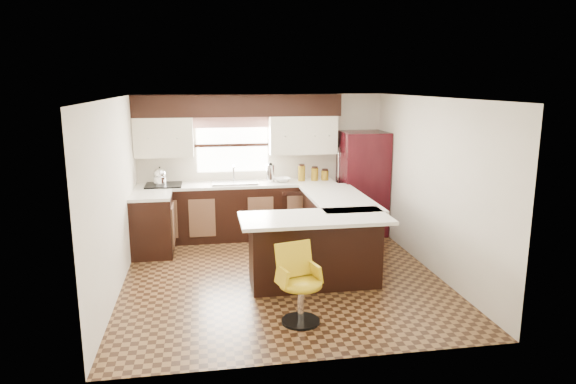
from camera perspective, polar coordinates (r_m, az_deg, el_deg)
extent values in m
plane|color=#49301A|center=(7.09, -0.69, -9.36)|extent=(4.40, 4.40, 0.00)
plane|color=silver|center=(6.60, -0.75, 10.42)|extent=(4.40, 4.40, 0.00)
plane|color=beige|center=(8.89, -2.91, 3.07)|extent=(4.40, 0.00, 4.40)
plane|color=beige|center=(4.65, 3.49, -5.36)|extent=(4.40, 0.00, 4.40)
plane|color=beige|center=(6.75, -18.61, -0.45)|extent=(0.00, 4.40, 4.40)
plane|color=beige|center=(7.36, 15.66, 0.73)|extent=(0.00, 4.40, 4.40)
cube|color=black|center=(8.71, -5.57, -2.21)|extent=(3.30, 0.60, 0.90)
cube|color=black|center=(8.10, -14.83, -3.66)|extent=(0.60, 0.70, 0.90)
cube|color=silver|center=(8.60, -5.64, 0.84)|extent=(3.30, 0.60, 0.04)
cube|color=silver|center=(7.98, -15.01, -0.40)|extent=(0.60, 0.70, 0.04)
cube|color=black|center=(8.57, -5.54, 9.55)|extent=(3.40, 0.35, 0.36)
cube|color=beige|center=(8.61, -13.64, 5.94)|extent=(0.94, 0.35, 0.64)
cube|color=beige|center=(8.75, 1.64, 6.37)|extent=(1.14, 0.35, 0.64)
cube|color=white|center=(8.78, -6.18, 5.20)|extent=(1.20, 0.02, 0.90)
cube|color=#D19B93|center=(8.70, -6.22, 7.72)|extent=(1.30, 0.06, 0.18)
cube|color=#B2B2B7|center=(8.57, -5.97, 1.05)|extent=(0.75, 0.45, 0.03)
cube|color=black|center=(8.56, 1.26, -2.54)|extent=(0.58, 0.03, 0.78)
cube|color=black|center=(8.58, -13.65, 0.76)|extent=(0.58, 0.50, 0.02)
cube|color=black|center=(7.70, 5.22, -4.11)|extent=(0.60, 1.95, 0.90)
cube|color=black|center=(6.68, 2.97, -6.64)|extent=(1.65, 0.60, 0.90)
cube|color=silver|center=(7.59, 5.65, -0.67)|extent=(0.84, 1.95, 0.04)
cube|color=silver|center=(6.45, 3.01, -2.93)|extent=(1.89, 0.84, 0.04)
cube|color=black|center=(8.95, 8.26, 0.98)|extent=(0.76, 0.73, 1.77)
cylinder|color=silver|center=(8.62, -1.97, 2.08)|extent=(0.14, 0.14, 0.30)
imported|color=white|center=(8.67, -0.66, 1.37)|extent=(0.33, 0.33, 0.07)
cylinder|color=#7B5C11|center=(8.73, 1.52, 2.08)|extent=(0.12, 0.12, 0.26)
cylinder|color=#7B5C11|center=(8.78, 2.98, 1.97)|extent=(0.12, 0.12, 0.21)
cylinder|color=#7B5C11|center=(8.83, 4.11, 1.85)|extent=(0.13, 0.13, 0.17)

